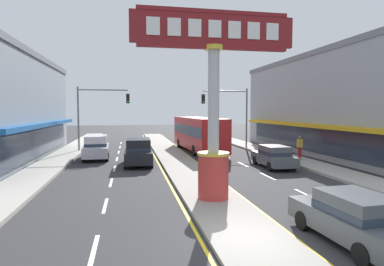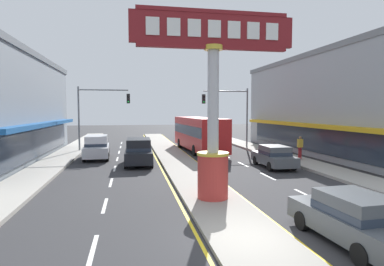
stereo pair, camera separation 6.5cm
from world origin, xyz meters
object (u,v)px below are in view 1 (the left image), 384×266
(traffic_light_left_side, at_px, (97,107))
(storefront_right, at_px, (341,104))
(bus_near_right_lane, at_px, (198,132))
(suv_mid_left_lane, at_px, (138,151))
(traffic_light_right_side, at_px, (230,108))
(sedan_far_left_oncoming, at_px, (274,156))
(district_sign, at_px, (214,108))
(sedan_far_right_lane, at_px, (354,218))
(pedestrian_far_side, at_px, (300,146))
(suv_near_left_lane, at_px, (96,147))

(traffic_light_left_side, bearing_deg, storefront_right, -14.14)
(bus_near_right_lane, bearing_deg, traffic_light_left_side, 170.61)
(traffic_light_left_side, height_order, suv_mid_left_lane, traffic_light_left_side)
(traffic_light_right_side, distance_m, sedan_far_left_oncoming, 11.43)
(district_sign, height_order, sedan_far_left_oncoming, district_sign)
(storefront_right, height_order, sedan_far_right_lane, storefront_right)
(storefront_right, distance_m, traffic_light_right_side, 10.27)
(traffic_light_left_side, distance_m, traffic_light_right_side, 13.07)
(sedan_far_right_lane, bearing_deg, storefront_right, 55.74)
(storefront_right, bearing_deg, traffic_light_right_side, 149.73)
(bus_near_right_lane, bearing_deg, pedestrian_far_side, -48.88)
(sedan_far_right_lane, height_order, sedan_far_left_oncoming, same)
(traffic_light_left_side, bearing_deg, sedan_far_right_lane, -68.27)
(storefront_right, xyz_separation_m, traffic_light_right_side, (-8.86, 5.17, -0.25))
(storefront_right, bearing_deg, sedan_far_left_oncoming, -148.00)
(bus_near_right_lane, xyz_separation_m, sedan_far_right_lane, (0.00, -22.23, -1.08))
(bus_near_right_lane, bearing_deg, traffic_light_right_side, 18.77)
(traffic_light_left_side, relative_size, pedestrian_far_side, 3.49)
(sedan_far_left_oncoming, relative_size, pedestrian_far_side, 2.44)
(suv_near_left_lane, distance_m, pedestrian_far_side, 16.26)
(storefront_right, xyz_separation_m, sedan_far_right_lane, (-12.45, -18.27, -3.71))
(traffic_light_left_side, xyz_separation_m, sedan_far_left_oncoming, (12.78, -11.24, -3.46))
(traffic_light_left_side, height_order, bus_near_right_lane, traffic_light_left_side)
(pedestrian_far_side, bearing_deg, suv_mid_left_lane, 176.80)
(bus_near_right_lane, relative_size, sedan_far_right_lane, 2.58)
(bus_near_right_lane, xyz_separation_m, sedan_far_left_oncoming, (3.30, -9.67, -1.08))
(traffic_light_left_side, xyz_separation_m, bus_near_right_lane, (9.48, -1.57, -2.38))
(bus_near_right_lane, height_order, suv_near_left_lane, bus_near_right_lane)
(district_sign, height_order, bus_near_right_lane, district_sign)
(storefront_right, xyz_separation_m, traffic_light_left_side, (-21.93, 5.52, -0.25))
(sedan_far_left_oncoming, bearing_deg, pedestrian_far_side, 35.00)
(suv_mid_left_lane, bearing_deg, sedan_far_left_oncoming, -17.66)
(sedan_far_right_lane, bearing_deg, bus_near_right_lane, 90.01)
(bus_near_right_lane, distance_m, sedan_far_right_lane, 22.26)
(suv_mid_left_lane, relative_size, pedestrian_far_side, 2.61)
(district_sign, xyz_separation_m, bus_near_right_lane, (2.95, 17.01, -2.20))
(storefront_right, height_order, suv_mid_left_lane, storefront_right)
(pedestrian_far_side, bearing_deg, bus_near_right_lane, 131.12)
(suv_near_left_lane, height_order, pedestrian_far_side, pedestrian_far_side)
(district_sign, xyz_separation_m, sedan_far_left_oncoming, (6.25, 7.34, -3.28))
(district_sign, bearing_deg, traffic_light_right_side, 70.28)
(suv_near_left_lane, bearing_deg, suv_mid_left_lane, -47.23)
(district_sign, bearing_deg, bus_near_right_lane, 80.17)
(suv_near_left_lane, xyz_separation_m, pedestrian_far_side, (15.69, -4.26, 0.21))
(district_sign, xyz_separation_m, sedan_far_right_lane, (2.95, -5.22, -3.28))
(sedan_far_right_lane, bearing_deg, pedestrian_far_side, 66.32)
(sedan_far_right_lane, xyz_separation_m, suv_near_left_lane, (-9.20, 19.06, 0.20))
(storefront_right, xyz_separation_m, sedan_far_left_oncoming, (-9.15, -5.72, -3.71))
(traffic_light_left_side, xyz_separation_m, traffic_light_right_side, (13.07, -0.35, 0.00))
(storefront_right, xyz_separation_m, bus_near_right_lane, (-12.45, 3.96, -2.63))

